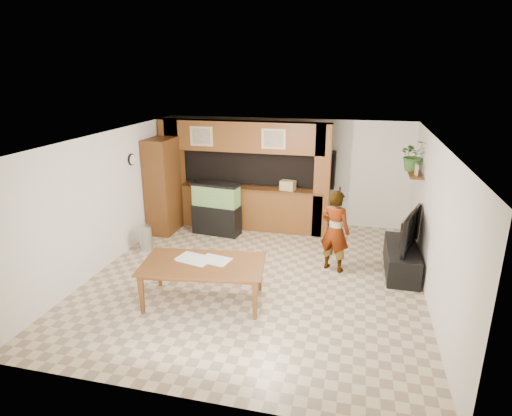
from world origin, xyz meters
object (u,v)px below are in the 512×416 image
(aquarium, at_px, (216,209))
(person, at_px, (335,231))
(pantry_cabinet, at_px, (163,186))
(television, at_px, (405,229))
(dining_table, at_px, (203,284))

(aquarium, distance_m, person, 3.11)
(pantry_cabinet, xyz_separation_m, television, (5.35, -0.98, -0.24))
(pantry_cabinet, distance_m, dining_table, 3.69)
(pantry_cabinet, distance_m, person, 4.26)
(aquarium, relative_size, dining_table, 0.62)
(pantry_cabinet, bearing_deg, aquarium, 4.89)
(television, distance_m, person, 1.29)
(dining_table, bearing_deg, person, 33.14)
(television, bearing_deg, pantry_cabinet, 97.04)
(dining_table, bearing_deg, television, 22.99)
(pantry_cabinet, distance_m, aquarium, 1.37)
(dining_table, bearing_deg, pantry_cabinet, 116.65)
(aquarium, xyz_separation_m, television, (4.08, -1.09, 0.28))
(television, xyz_separation_m, person, (-1.27, -0.22, -0.07))
(pantry_cabinet, xyz_separation_m, person, (4.08, -1.20, -0.31))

